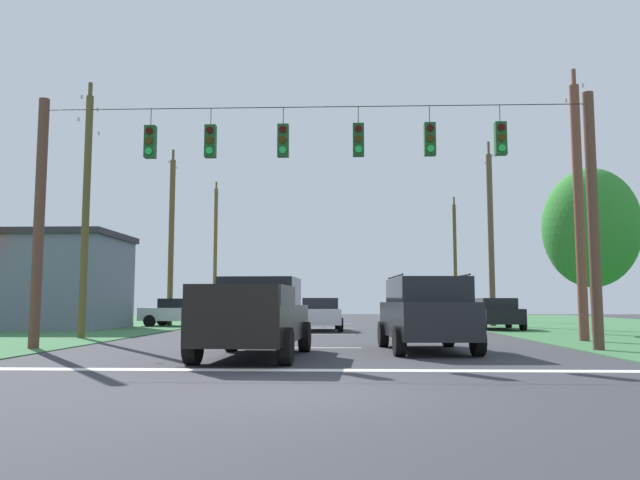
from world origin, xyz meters
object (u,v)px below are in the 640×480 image
object	(u,v)px
utility_pole_mid_right	(579,207)
suv_black	(426,312)
utility_pole_distant_right	(171,239)
utility_pole_distant_left	(215,251)
distant_car_far_parked	(496,313)
utility_pole_far_right	(491,237)
distant_car_crossing_white	(181,312)
tree_roadside_right	(591,228)
utility_pole_near_left	(455,259)
overhead_signal_span	(314,199)
roadside_store	(6,281)
utility_pole_far_left	(86,206)
distant_car_oncoming	(320,314)
pickup_truck	(256,317)

from	to	relation	value
utility_pole_mid_right	suv_black	bearing A→B (deg)	-144.03
utility_pole_distant_right	utility_pole_distant_left	xyz separation A→B (m)	(0.15, 11.59, 0.25)
distant_car_far_parked	utility_pole_far_right	bearing A→B (deg)	78.76
distant_car_crossing_white	tree_roadside_right	distance (m)	21.05
utility_pole_near_left	overhead_signal_span	bearing A→B (deg)	-107.61
suv_black	utility_pole_distant_right	distance (m)	21.82
suv_black	distant_car_far_parked	bearing A→B (deg)	68.93
suv_black	utility_pole_mid_right	distance (m)	8.05
tree_roadside_right	roadside_store	bearing A→B (deg)	170.35
utility_pole_distant_left	tree_roadside_right	bearing A→B (deg)	-46.01
utility_pole_distant_right	utility_pole_distant_left	bearing A→B (deg)	89.26
utility_pole_distant_left	roadside_store	size ratio (longest dim) A/B	0.91
overhead_signal_span	utility_pole_near_left	size ratio (longest dim) A/B	1.75
overhead_signal_span	distant_car_crossing_white	xyz separation A→B (m)	(-8.05, 16.46, -3.48)
overhead_signal_span	distant_car_far_parked	bearing A→B (deg)	57.89
suv_black	utility_pole_far_left	distance (m)	13.54
utility_pole_near_left	tree_roadside_right	bearing A→B (deg)	-84.56
distant_car_oncoming	utility_pole_mid_right	xyz separation A→B (m)	(9.22, -7.84, 3.79)
pickup_truck	distant_car_far_parked	xyz separation A→B (m)	(9.55, 15.40, -0.18)
suv_black	distant_car_oncoming	world-z (taller)	suv_black
distant_car_oncoming	distant_car_far_parked	distance (m)	8.62
pickup_truck	utility_pole_distant_left	size ratio (longest dim) A/B	0.52
pickup_truck	suv_black	xyz separation A→B (m)	(4.39, 2.00, 0.09)
pickup_truck	suv_black	bearing A→B (deg)	24.49
pickup_truck	utility_pole_far_left	xyz separation A→B (m)	(-7.44, 7.37, 3.91)
distant_car_oncoming	roadside_store	distance (m)	15.92
pickup_truck	utility_pole_distant_left	xyz separation A→B (m)	(-7.53, 31.35, 4.18)
distant_car_far_parked	distant_car_oncoming	bearing A→B (deg)	-171.34
distant_car_far_parked	utility_pole_near_left	distance (m)	16.15
utility_pole_far_right	utility_pole_distant_left	distance (m)	21.53
overhead_signal_span	utility_pole_near_left	world-z (taller)	utility_pole_near_left
distant_car_crossing_white	suv_black	bearing A→B (deg)	-56.36
suv_black	tree_roadside_right	size ratio (longest dim) A/B	0.71
distant_car_far_parked	utility_pole_far_right	world-z (taller)	utility_pole_far_right
utility_pole_near_left	utility_pole_distant_left	world-z (taller)	utility_pole_distant_left
tree_roadside_right	utility_pole_distant_right	bearing A→B (deg)	155.73
overhead_signal_span	tree_roadside_right	distance (m)	13.94
distant_car_far_parked	utility_pole_far_left	size ratio (longest dim) A/B	0.45
utility_pole_mid_right	utility_pole_far_right	world-z (taller)	utility_pole_far_right
distant_car_far_parked	utility_pole_far_left	world-z (taller)	utility_pole_far_left
utility_pole_mid_right	utility_pole_near_left	distance (m)	24.84
distant_car_far_parked	roadside_store	xyz separation A→B (m)	(-24.32, -0.06, 1.61)
utility_pole_far_right	utility_pole_near_left	distance (m)	11.77
distant_car_far_parked	tree_roadside_right	world-z (taller)	tree_roadside_right
distant_car_oncoming	utility_pole_far_right	bearing A→B (deg)	29.36
pickup_truck	utility_pole_mid_right	world-z (taller)	utility_pole_mid_right
suv_black	distant_car_crossing_white	bearing A→B (deg)	123.64
utility_pole_near_left	utility_pole_distant_right	world-z (taller)	utility_pole_distant_right
utility_pole_near_left	roadside_store	distance (m)	29.81
distant_car_far_parked	utility_pole_far_left	bearing A→B (deg)	-154.72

